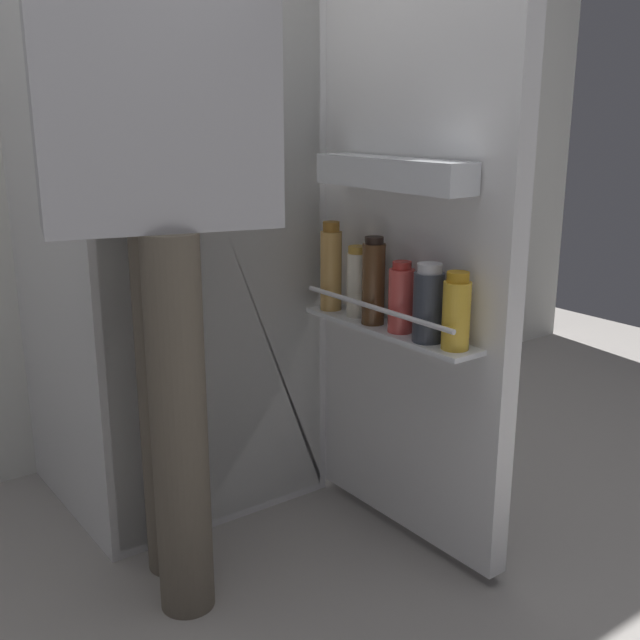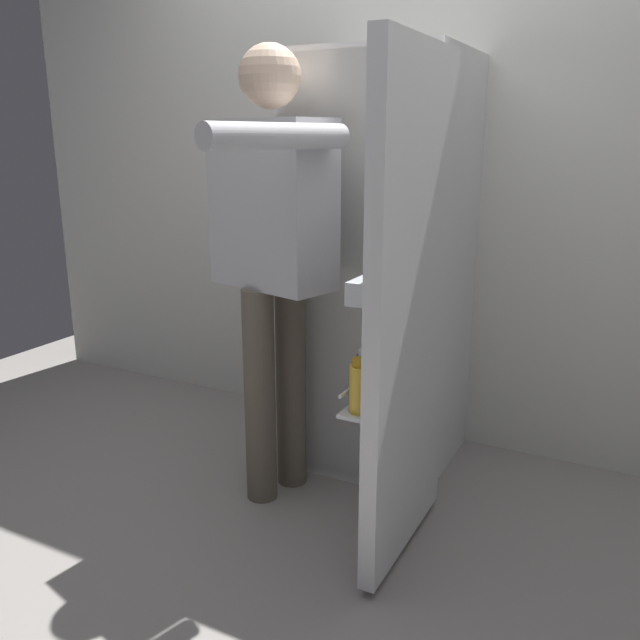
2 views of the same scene
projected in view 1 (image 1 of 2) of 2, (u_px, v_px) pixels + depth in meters
name	position (u px, v px, depth m)	size (l,w,h in m)	color
ground_plane	(280.00, 564.00, 1.89)	(5.29, 5.29, 0.00)	gray
kitchen_wall	(101.00, 18.00, 2.23)	(4.40, 0.10, 2.67)	silver
refrigerator	(182.00, 198.00, 2.06)	(0.71, 1.23, 1.70)	white
person	(161.00, 137.00, 1.54)	(0.58, 0.85, 1.69)	#665B4C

